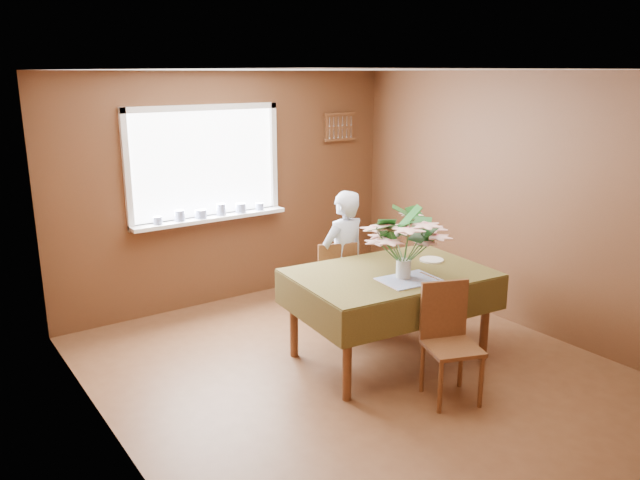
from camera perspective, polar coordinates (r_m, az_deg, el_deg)
floor at (r=5.47m, az=3.38°, el=-11.94°), size 4.50×4.50×0.00m
ceiling at (r=4.87m, az=3.85°, el=15.27°), size 4.50×4.50×0.00m
wall_back at (r=6.88m, az=-8.17°, el=4.65°), size 4.00×0.00×4.00m
wall_front at (r=3.63m, az=26.41°, el=-6.45°), size 4.00×0.00×4.00m
wall_left at (r=4.13m, az=-18.72°, el=-3.13°), size 0.00×4.50×4.50m
wall_right at (r=6.43m, az=17.71°, el=3.35°), size 0.00×4.50×4.50m
window_assembly at (r=6.69m, az=-10.29°, el=5.13°), size 1.72×0.20×1.22m
spoon_rack at (r=7.53m, az=1.80°, el=10.30°), size 0.44×0.05×0.33m
dining_table at (r=5.47m, az=6.42°, el=-3.88°), size 1.78×1.30×0.82m
chair_far at (r=6.15m, az=1.36°, el=-3.74°), size 0.50×0.50×0.90m
chair_near at (r=5.00m, az=11.65°, el=-8.56°), size 0.51×0.51×0.92m
seated_woman at (r=6.08m, az=2.17°, el=-1.96°), size 0.54×0.38×1.40m
flower_bouquet at (r=5.19m, az=7.75°, el=0.31°), size 0.64×0.64×0.55m
side_plate at (r=5.80m, az=10.16°, el=-1.80°), size 0.22×0.22×0.01m
table_knife at (r=5.34m, az=9.97°, el=-3.26°), size 0.05×0.25×0.00m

